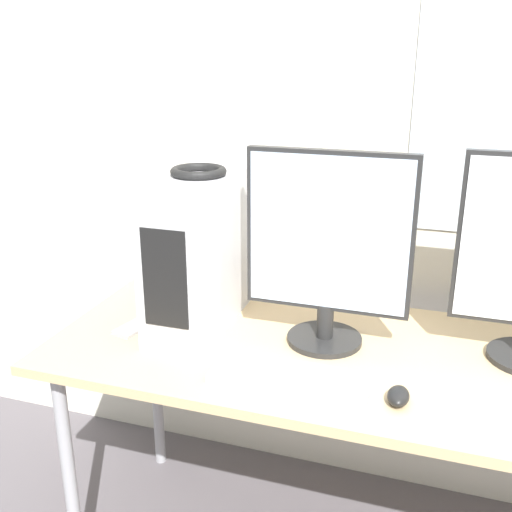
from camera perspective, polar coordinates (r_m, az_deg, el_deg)
name	(u,v)px	position (r m, az deg, el deg)	size (l,w,h in m)	color
wall_back	(481,118)	(1.98, 20.62, 12.18)	(8.00, 0.07, 2.70)	beige
desk	(455,385)	(1.71, 18.43, -11.56)	(2.25, 0.72, 0.76)	tan
pc_tower	(201,251)	(1.78, -5.26, 0.48)	(0.18, 0.48, 0.45)	silver
headphones	(199,171)	(1.72, -5.50, 8.03)	(0.16, 0.16, 0.02)	black
monitor_main	(328,247)	(1.63, 6.88, 0.89)	(0.46, 0.21, 0.55)	black
keyboard	(290,378)	(1.54, 3.26, -11.48)	(0.40, 0.15, 0.02)	silver
mouse	(398,396)	(1.49, 13.40, -12.85)	(0.05, 0.08, 0.04)	black
cell_phone	(134,327)	(1.84, -11.52, -6.67)	(0.09, 0.14, 0.01)	#99999E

